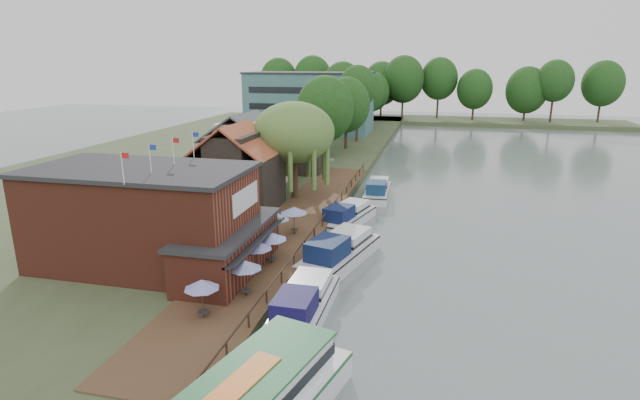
% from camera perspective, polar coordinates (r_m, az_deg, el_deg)
% --- Properties ---
extents(ground, '(260.00, 260.00, 0.00)m').
position_cam_1_polar(ground, '(35.10, 5.07, -10.52)').
color(ground, '#556362').
rests_on(ground, ground).
extents(land_bank, '(50.00, 140.00, 1.00)m').
position_cam_1_polar(land_bank, '(76.08, -13.72, 3.86)').
color(land_bank, '#384728').
rests_on(land_bank, ground).
extents(quay_deck, '(6.00, 50.00, 0.10)m').
position_cam_1_polar(quay_deck, '(45.37, -3.05, -2.88)').
color(quay_deck, '#47301E').
rests_on(quay_deck, land_bank).
extents(quay_rail, '(0.20, 49.00, 1.00)m').
position_cam_1_polar(quay_rail, '(45.03, 0.42, -2.39)').
color(quay_rail, black).
rests_on(quay_rail, land_bank).
extents(pub, '(20.00, 11.00, 7.30)m').
position_cam_1_polar(pub, '(36.96, -17.01, -2.04)').
color(pub, maroon).
rests_on(pub, land_bank).
extents(hotel_block, '(25.40, 12.40, 12.30)m').
position_cam_1_polar(hotel_block, '(104.92, -1.16, 11.09)').
color(hotel_block, '#38666B').
rests_on(hotel_block, land_bank).
extents(cottage_a, '(8.60, 7.60, 8.50)m').
position_cam_1_polar(cottage_a, '(50.23, -9.52, 3.71)').
color(cottage_a, black).
rests_on(cottage_a, land_bank).
extents(cottage_b, '(9.60, 8.60, 8.50)m').
position_cam_1_polar(cottage_b, '(60.44, -8.49, 5.76)').
color(cottage_b, beige).
rests_on(cottage_b, land_bank).
extents(cottage_c, '(7.60, 7.60, 8.50)m').
position_cam_1_polar(cottage_c, '(67.56, -2.48, 6.94)').
color(cottage_c, black).
rests_on(cottage_c, land_bank).
extents(willow, '(8.60, 8.60, 10.43)m').
position_cam_1_polar(willow, '(53.18, -2.98, 5.62)').
color(willow, '#476B2D').
rests_on(willow, land_bank).
extents(umbrella_0, '(2.06, 2.06, 2.38)m').
position_cam_1_polar(umbrella_0, '(29.87, -13.27, -10.92)').
color(umbrella_0, navy).
rests_on(umbrella_0, quay_deck).
extents(umbrella_1, '(2.14, 2.14, 2.38)m').
position_cam_1_polar(umbrella_1, '(31.97, -8.51, -8.83)').
color(umbrella_1, navy).
rests_on(umbrella_1, quay_deck).
extents(umbrella_2, '(2.23, 2.23, 2.38)m').
position_cam_1_polar(umbrella_2, '(35.07, -7.26, -6.52)').
color(umbrella_2, navy).
rests_on(umbrella_2, quay_deck).
extents(umbrella_3, '(2.33, 2.33, 2.38)m').
position_cam_1_polar(umbrella_3, '(36.67, -5.59, -5.45)').
color(umbrella_3, navy).
rests_on(umbrella_3, quay_deck).
extents(umbrella_4, '(1.95, 1.95, 2.38)m').
position_cam_1_polar(umbrella_4, '(41.07, -4.81, -3.10)').
color(umbrella_4, navy).
rests_on(umbrella_4, quay_deck).
extents(umbrella_5, '(2.34, 2.34, 2.38)m').
position_cam_1_polar(umbrella_5, '(42.70, -2.98, -2.32)').
color(umbrella_5, navy).
rests_on(umbrella_5, quay_deck).
extents(cruiser_0, '(3.24, 9.93, 2.40)m').
position_cam_1_polar(cruiser_0, '(31.41, -1.93, -11.32)').
color(cruiser_0, white).
rests_on(cruiser_0, ground).
extents(cruiser_1, '(6.09, 11.26, 2.63)m').
position_cam_1_polar(cruiser_1, '(39.23, 2.24, -5.47)').
color(cruiser_1, silver).
rests_on(cruiser_1, ground).
extents(cruiser_2, '(5.42, 10.03, 2.30)m').
position_cam_1_polar(cruiser_2, '(48.44, 3.11, -1.54)').
color(cruiser_2, silver).
rests_on(cruiser_2, ground).
extents(cruiser_3, '(3.48, 9.64, 2.29)m').
position_cam_1_polar(cruiser_3, '(58.41, 6.59, 1.36)').
color(cruiser_3, silver).
rests_on(cruiser_3, ground).
extents(swan, '(0.44, 0.44, 0.44)m').
position_cam_1_polar(swan, '(26.15, -3.40, -19.97)').
color(swan, white).
rests_on(swan, ground).
extents(bank_tree_0, '(8.75, 8.75, 12.41)m').
position_cam_1_polar(bank_tree_0, '(77.26, 0.58, 9.51)').
color(bank_tree_0, '#143811').
rests_on(bank_tree_0, land_bank).
extents(bank_tree_1, '(7.99, 7.99, 11.96)m').
position_cam_1_polar(bank_tree_1, '(84.83, 3.00, 9.88)').
color(bank_tree_1, '#143811').
rests_on(bank_tree_1, land_bank).
extents(bank_tree_2, '(6.76, 6.76, 13.79)m').
position_cam_1_polar(bank_tree_2, '(92.61, 4.29, 10.91)').
color(bank_tree_2, '#143811').
rests_on(bank_tree_2, land_bank).
extents(bank_tree_3, '(8.41, 8.41, 12.72)m').
position_cam_1_polar(bank_tree_3, '(110.87, 5.11, 11.39)').
color(bank_tree_3, '#143811').
rests_on(bank_tree_3, land_bank).
extents(bank_tree_4, '(8.03, 8.03, 13.06)m').
position_cam_1_polar(bank_tree_4, '(120.34, 4.03, 11.82)').
color(bank_tree_4, '#143811').
rests_on(bank_tree_4, land_bank).
extents(bank_tree_5, '(8.35, 8.35, 11.90)m').
position_cam_1_polar(bank_tree_5, '(126.86, 6.02, 11.70)').
color(bank_tree_5, '#143811').
rests_on(bank_tree_5, land_bank).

